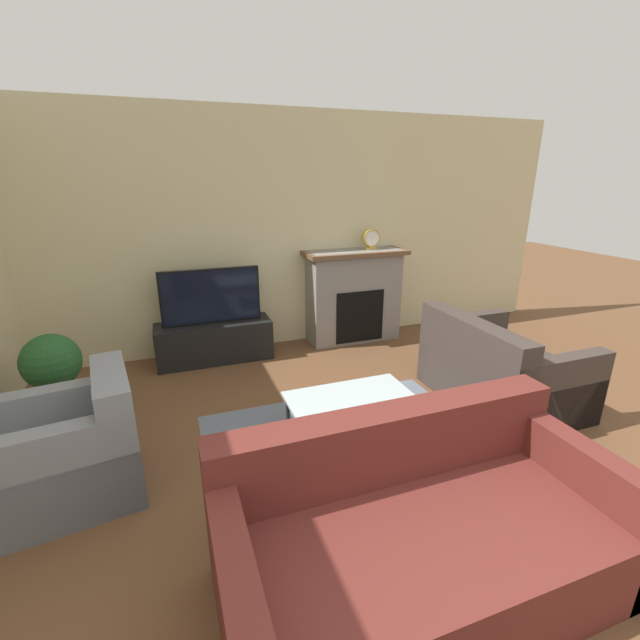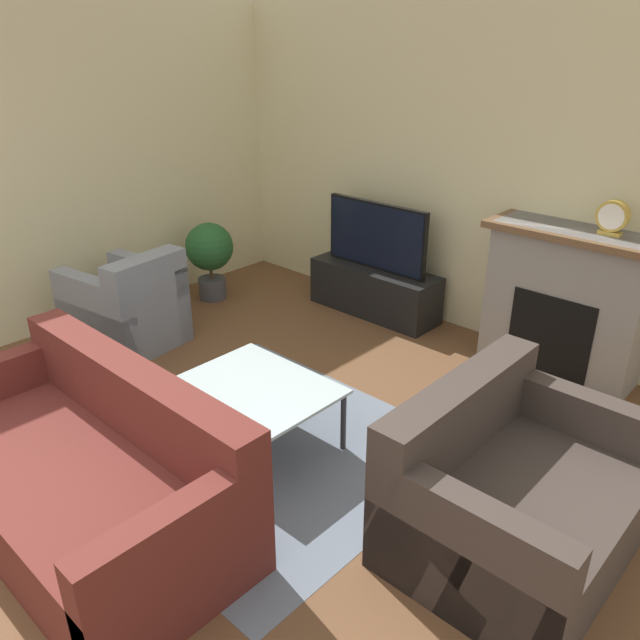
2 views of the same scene
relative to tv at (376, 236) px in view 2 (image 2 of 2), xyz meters
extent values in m
cube|color=beige|center=(0.61, 0.32, 0.60)|extent=(7.94, 0.06, 2.70)
cube|color=beige|center=(-1.89, -1.87, 0.60)|extent=(0.06, 7.31, 2.70)
cube|color=slate|center=(0.76, -2.17, -0.75)|extent=(2.14, 1.93, 0.00)
cube|color=gray|center=(1.73, 0.08, -0.18)|extent=(1.13, 0.41, 1.14)
cube|color=black|center=(1.73, -0.13, -0.39)|extent=(0.62, 0.01, 0.64)
cube|color=brown|center=(1.73, 0.05, 0.36)|extent=(1.25, 0.47, 0.05)
cube|color=black|center=(0.00, 0.00, -0.53)|extent=(1.26, 0.41, 0.44)
cube|color=black|center=(0.00, 0.00, 0.00)|extent=(1.06, 0.05, 0.61)
cube|color=black|center=(0.00, -0.02, 0.00)|extent=(1.02, 0.01, 0.57)
cube|color=#5B231E|center=(0.61, -3.26, -0.54)|extent=(1.96, 0.95, 0.42)
cube|color=#5B231E|center=(0.61, -2.88, -0.13)|extent=(1.96, 0.20, 0.40)
cube|color=#5B231E|center=(-0.30, -3.26, -0.42)|extent=(0.14, 0.95, 0.66)
cube|color=#5B231E|center=(1.52, -3.26, -0.42)|extent=(0.14, 0.95, 0.66)
cube|color=#3D332D|center=(2.37, -1.84, -0.54)|extent=(0.97, 1.28, 0.42)
cube|color=#3D332D|center=(1.99, -1.84, -0.13)|extent=(0.20, 1.28, 0.40)
cube|color=#3D332D|center=(2.37, -2.41, -0.42)|extent=(0.97, 0.14, 0.66)
cube|color=#3D332D|center=(2.37, -1.26, -0.42)|extent=(0.97, 0.14, 0.66)
cube|color=gray|center=(-1.16, -1.91, -0.54)|extent=(0.95, 0.82, 0.42)
cube|color=gray|center=(-0.83, -1.87, -0.13)|extent=(0.30, 0.73, 0.40)
cube|color=gray|center=(-1.20, -1.63, -0.42)|extent=(0.87, 0.26, 0.66)
cube|color=gray|center=(-1.12, -2.19, -0.42)|extent=(0.87, 0.26, 0.66)
cylinder|color=#333338|center=(0.33, -2.47, -0.54)|extent=(0.04, 0.04, 0.41)
cylinder|color=#333338|center=(1.19, -2.47, -0.54)|extent=(0.04, 0.04, 0.41)
cylinder|color=#333338|center=(0.33, -1.81, -0.54)|extent=(0.04, 0.04, 0.41)
cylinder|color=#333338|center=(1.19, -1.81, -0.54)|extent=(0.04, 0.04, 0.41)
cube|color=silver|center=(0.76, -2.14, -0.33)|extent=(0.94, 0.73, 0.02)
cylinder|color=#47474C|center=(-1.40, -0.81, -0.64)|extent=(0.27, 0.27, 0.21)
cylinder|color=#4C3823|center=(-1.40, -0.81, -0.47)|extent=(0.03, 0.03, 0.14)
sphere|color=#235628|center=(-1.40, -0.81, -0.22)|extent=(0.46, 0.46, 0.46)
cube|color=#B79338|center=(1.95, 0.08, 0.40)|extent=(0.15, 0.07, 0.03)
cylinder|color=#B79338|center=(1.95, 0.08, 0.53)|extent=(0.21, 0.07, 0.21)
cylinder|color=white|center=(1.95, 0.05, 0.53)|extent=(0.17, 0.00, 0.17)
camera|label=1|loc=(-0.42, -4.60, 1.23)|focal=24.00mm
camera|label=2|loc=(3.30, -4.30, 1.64)|focal=35.00mm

